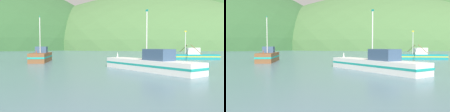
{
  "view_description": "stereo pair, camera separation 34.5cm",
  "coord_description": "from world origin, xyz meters",
  "views": [
    {
      "loc": [
        6.64,
        1.74,
        2.62
      ],
      "look_at": [
        5.74,
        27.6,
        1.4
      ],
      "focal_mm": 35.46,
      "sensor_mm": 36.0,
      "label": 1
    },
    {
      "loc": [
        6.99,
        1.75,
        2.62
      ],
      "look_at": [
        5.74,
        27.6,
        1.4
      ],
      "focal_mm": 35.46,
      "sensor_mm": 36.0,
      "label": 2
    }
  ],
  "objects": [
    {
      "name": "hill_far_right",
      "position": [
        27.61,
        180.03,
        0.0
      ],
      "size": [
        187.03,
        149.63,
        79.6
      ],
      "primitive_type": "ellipsoid",
      "color": "#47703D",
      "rests_on": "ground"
    },
    {
      "name": "fishing_boat_teal",
      "position": [
        20.06,
        44.7,
        0.65
      ],
      "size": [
        11.08,
        14.81,
        5.46
      ],
      "rotation": [
        0.0,
        0.0,
        3.11
      ],
      "color": "#147F84",
      "rests_on": "ground"
    },
    {
      "name": "fishing_boat_white",
      "position": [
        9.78,
        24.74,
        0.73
      ],
      "size": [
        9.28,
        11.13,
        6.4
      ],
      "rotation": [
        0.0,
        0.0,
        2.22
      ],
      "color": "white",
      "rests_on": "ground"
    },
    {
      "name": "fishing_boat_brown",
      "position": [
        -6.13,
        37.13,
        0.85
      ],
      "size": [
        3.72,
        8.49,
        7.3
      ],
      "rotation": [
        0.0,
        0.0,
        4.88
      ],
      "color": "brown",
      "rests_on": "ground"
    }
  ]
}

